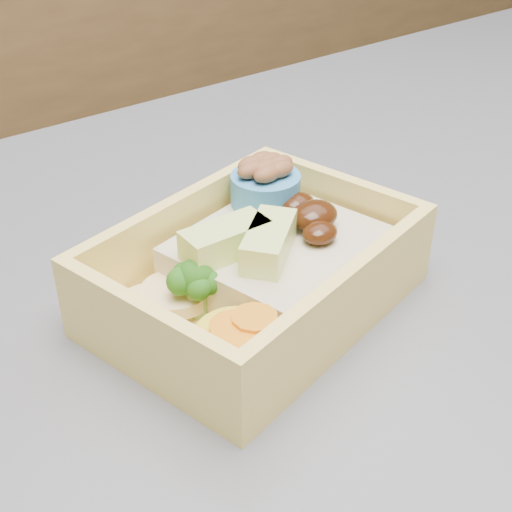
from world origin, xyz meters
TOP-DOWN VIEW (x-y plane):
  - bento_box at (-0.16, 0.02)m, footprint 0.19×0.16m

SIDE VIEW (x-z plane):
  - bento_box at x=-0.16m, z-range 0.91..0.97m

